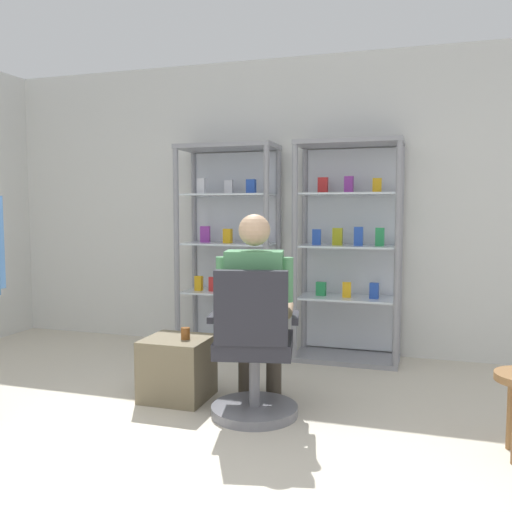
# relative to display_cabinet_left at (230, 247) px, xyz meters

# --- Properties ---
(ground_plane) EXTENTS (7.20, 7.20, 0.00)m
(ground_plane) POSITION_rel_display_cabinet_left_xyz_m (0.55, -2.76, -0.96)
(ground_plane) COLOR beige
(back_wall) EXTENTS (6.00, 0.10, 2.70)m
(back_wall) POSITION_rel_display_cabinet_left_xyz_m (0.55, 0.24, 0.39)
(back_wall) COLOR silver
(back_wall) RESTS_ON ground
(display_cabinet_left) EXTENTS (0.90, 0.45, 1.90)m
(display_cabinet_left) POSITION_rel_display_cabinet_left_xyz_m (0.00, 0.00, 0.00)
(display_cabinet_left) COLOR gray
(display_cabinet_left) RESTS_ON ground
(display_cabinet_right) EXTENTS (0.90, 0.45, 1.90)m
(display_cabinet_right) POSITION_rel_display_cabinet_left_xyz_m (1.10, 0.00, 0.00)
(display_cabinet_right) COLOR gray
(display_cabinet_right) RESTS_ON ground
(office_chair) EXTENTS (0.61, 0.57, 0.96)m
(office_chair) POSITION_rel_display_cabinet_left_xyz_m (0.73, -1.58, -0.57)
(office_chair) COLOR slate
(office_chair) RESTS_ON ground
(seated_shopkeeper) EXTENTS (0.54, 0.61, 1.29)m
(seated_shopkeeper) POSITION_rel_display_cabinet_left_xyz_m (0.69, -1.42, -0.25)
(seated_shopkeeper) COLOR #3F382D
(seated_shopkeeper) RESTS_ON ground
(storage_crate) EXTENTS (0.44, 0.42, 0.43)m
(storage_crate) POSITION_rel_display_cabinet_left_xyz_m (0.11, -1.39, -0.75)
(storage_crate) COLOR #72664C
(storage_crate) RESTS_ON ground
(tea_glass) EXTENTS (0.06, 0.06, 0.08)m
(tea_glass) POSITION_rel_display_cabinet_left_xyz_m (0.18, -1.41, -0.49)
(tea_glass) COLOR brown
(tea_glass) RESTS_ON storage_crate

